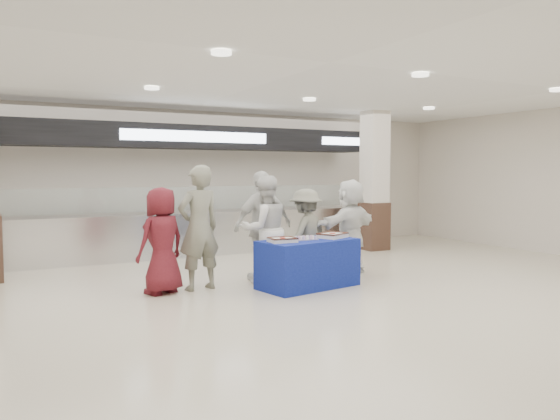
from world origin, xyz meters
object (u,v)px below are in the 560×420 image
sheet_cake_right (332,235)px  display_table (308,263)px  civilian_maroon (162,241)px  chef_short (263,226)px  sheet_cake_left (282,239)px  soldier_a (199,228)px  chef_tall (265,229)px  soldier_b (306,234)px  civilian_white (350,227)px  cupcake_tray (305,238)px

sheet_cake_right → display_table: bearing=-176.2°
civilian_maroon → sheet_cake_right: bearing=145.5°
display_table → civilian_maroon: size_ratio=0.98×
sheet_cake_right → chef_short: 1.18m
sheet_cake_left → sheet_cake_right: (0.97, 0.10, 0.00)m
display_table → chef_short: 1.07m
soldier_a → chef_tall: bearing=169.8°
sheet_cake_left → sheet_cake_right: bearing=6.0°
display_table → soldier_b: 0.82m
sheet_cake_left → soldier_a: size_ratio=0.21×
display_table → sheet_cake_right: sheet_cake_right is taller
display_table → soldier_b: (0.34, 0.64, 0.39)m
sheet_cake_right → chef_short: size_ratio=0.30×
soldier_b → civilian_white: civilian_white is taller
civilian_maroon → soldier_b: (2.49, 0.00, -0.03)m
civilian_maroon → civilian_white: 3.40m
chef_tall → chef_short: bearing=-107.9°
civilian_maroon → cupcake_tray: bearing=142.6°
civilian_maroon → soldier_b: 2.49m
cupcake_tray → chef_tall: size_ratio=0.21×
soldier_b → civilian_white: (0.91, 0.00, 0.08)m
sheet_cake_right → chef_tall: 1.10m
cupcake_tray → civilian_white: bearing=25.2°
chef_short → soldier_b: (0.71, -0.21, -0.15)m
cupcake_tray → chef_short: bearing=112.4°
sheet_cake_right → chef_short: (-0.84, 0.82, 0.12)m
sheet_cake_right → cupcake_tray: (-0.51, 0.00, -0.02)m
soldier_a → chef_tall: 1.13m
civilian_white → sheet_cake_right: bearing=21.8°
soldier_a → soldier_b: 1.92m
cupcake_tray → soldier_b: 0.71m
sheet_cake_left → display_table: bearing=8.2°
cupcake_tray → civilian_white: 1.42m
soldier_b → sheet_cake_left: bearing=15.4°
cupcake_tray → soldier_a: soldier_a is taller
civilian_maroon → civilian_white: civilian_white is taller
sheet_cake_right → soldier_a: size_ratio=0.28×
display_table → chef_short: chef_short is taller
display_table → civilian_maroon: (-2.15, 0.64, 0.42)m
display_table → cupcake_tray: bearing=120.6°
civilian_white → sheet_cake_left: bearing=6.0°
chef_short → civilian_white: chef_short is taller
civilian_white → display_table: bearing=10.9°
cupcake_tray → soldier_b: soldier_b is taller
chef_tall → chef_short: chef_short is taller
soldier_a → chef_short: 1.22m
display_table → sheet_cake_left: bearing=178.5°
soldier_a → soldier_b: size_ratio=1.26×
sheet_cake_left → cupcake_tray: (0.47, 0.11, -0.01)m
sheet_cake_left → chef_short: chef_short is taller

